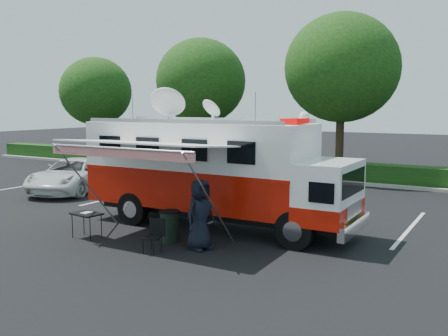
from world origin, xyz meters
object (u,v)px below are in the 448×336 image
at_px(command_truck, 214,170).
at_px(folding_table, 86,215).
at_px(white_suv, 75,191).
at_px(trash_bin, 170,226).

xyz_separation_m(command_truck, folding_table, (-2.61, -3.06, -1.16)).
bearing_deg(command_truck, white_suv, 164.37).
distance_m(white_suv, trash_bin, 10.11).
relative_size(command_truck, white_suv, 1.67).
bearing_deg(command_truck, folding_table, -130.44).
bearing_deg(folding_table, white_suv, 139.30).
xyz_separation_m(folding_table, trash_bin, (2.40, 0.91, -0.25)).
height_order(white_suv, trash_bin, trash_bin).
bearing_deg(trash_bin, command_truck, 84.40).
bearing_deg(white_suv, trash_bin, -45.66).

